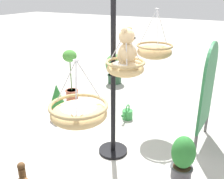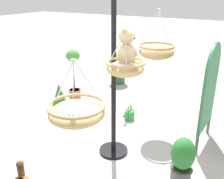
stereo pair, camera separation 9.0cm
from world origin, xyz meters
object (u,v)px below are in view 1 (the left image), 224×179
Objects in this scene: teddy_bear at (127,50)px; potted_plant_small_succulent at (183,158)px; potted_plant_flowering_red at (71,75)px; watering_can at (127,114)px; hanging_basket_right_low at (79,112)px; display_pole_central at (113,107)px; potted_plant_fern_front at (57,101)px; display_sign_board at (208,86)px; potted_plant_bushy_green at (115,67)px; hanging_basket_with_teddy at (125,67)px; hanging_basket_left_high at (154,51)px.

teddy_bear is 0.80× the size of potted_plant_small_succulent.
potted_plant_flowering_red is 1.59m from watering_can.
potted_plant_small_succulent is 1.80× the size of watering_can.
hanging_basket_right_low is at bearing 38.26° from potted_plant_flowering_red.
display_pole_central is 1.60m from potted_plant_fern_front.
hanging_basket_right_low reaches higher than potted_plant_fern_front.
display_pole_central is at bearing -50.71° from display_sign_board.
hanging_basket_with_teddy is at bearing 29.23° from potted_plant_bushy_green.
display_sign_board is at bearing 83.98° from watering_can.
display_sign_board is (-0.94, 1.15, 0.20)m from display_pole_central.
hanging_basket_right_low is 0.84× the size of potted_plant_bushy_green.
potted_plant_flowering_red is (-0.83, -0.27, 0.25)m from potted_plant_fern_front.
hanging_basket_left_high is (-1.03, 0.23, 0.64)m from display_pole_central.
hanging_basket_with_teddy is 0.22m from teddy_bear.
watering_can is at bearing -157.88° from hanging_basket_with_teddy.
potted_plant_fern_front is 2.61m from potted_plant_small_succulent.
display_pole_central is at bearing -95.78° from potted_plant_small_succulent.
hanging_basket_left_high is 1.79m from potted_plant_small_succulent.
potted_plant_flowering_red is (-1.48, -2.01, -1.04)m from teddy_bear.
potted_plant_fern_front is 0.91m from potted_plant_flowering_red.
hanging_basket_with_teddy is 1.49m from display_sign_board.
watering_can is at bearing -96.45° from hanging_basket_left_high.
potted_plant_bushy_green is (-1.80, -1.65, -0.98)m from hanging_basket_left_high.
hanging_basket_with_teddy is at bearing 53.31° from potted_plant_flowering_red.
display_sign_board is 4.76× the size of watering_can.
teddy_bear is at bearing 29.58° from potted_plant_bushy_green.
display_pole_central is at bearing -118.71° from teddy_bear.
hanging_basket_with_teddy is at bearing -39.52° from display_sign_board.
hanging_basket_with_teddy is 0.97m from hanging_basket_right_low.
hanging_basket_right_low is at bearing -25.78° from display_sign_board.
potted_plant_fern_front is at bearing -134.23° from hanging_basket_right_low.
display_pole_central reaches higher than potted_plant_fern_front.
teddy_bear is 2.06m from watering_can.
hanging_basket_left_high reaches higher than potted_plant_small_succulent.
potted_plant_flowering_red is (-0.30, -1.97, -0.80)m from hanging_basket_left_high.
display_pole_central is 2.13× the size of potted_plant_flowering_red.
potted_plant_bushy_green is (-1.50, 0.32, -0.18)m from potted_plant_flowering_red.
hanging_basket_left_high is 1.22× the size of hanging_basket_right_low.
potted_plant_small_succulent is (0.11, 1.08, -0.45)m from display_pole_central.
potted_plant_bushy_green reaches higher than watering_can.
display_sign_board is at bearing 53.66° from potted_plant_bushy_green.
potted_plant_flowering_red is at bearing -11.97° from potted_plant_bushy_green.
potted_plant_small_succulent is 0.38× the size of display_sign_board.
hanging_basket_left_high reaches higher than potted_plant_fern_front.
hanging_basket_right_low is 3.13m from potted_plant_flowering_red.
potted_plant_small_succulent is (1.44, 2.81, -0.29)m from potted_plant_flowering_red.
watering_can is (-0.06, -0.49, -1.31)m from hanging_basket_left_high.
hanging_basket_right_low is (2.12, -0.06, -0.21)m from hanging_basket_left_high.
watering_can is (-0.59, 1.21, -0.26)m from potted_plant_fern_front.
hanging_basket_with_teddy is 0.71× the size of potted_plant_bushy_green.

